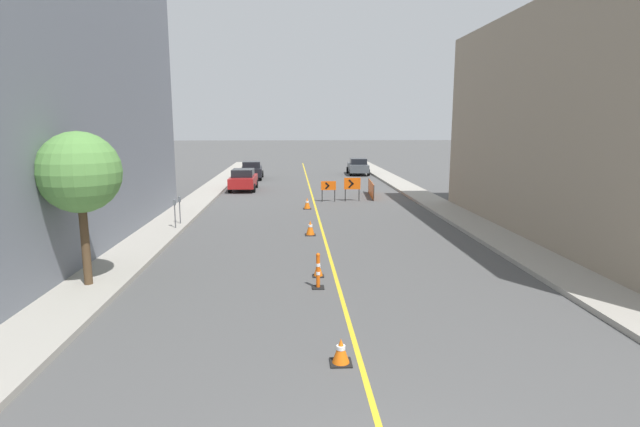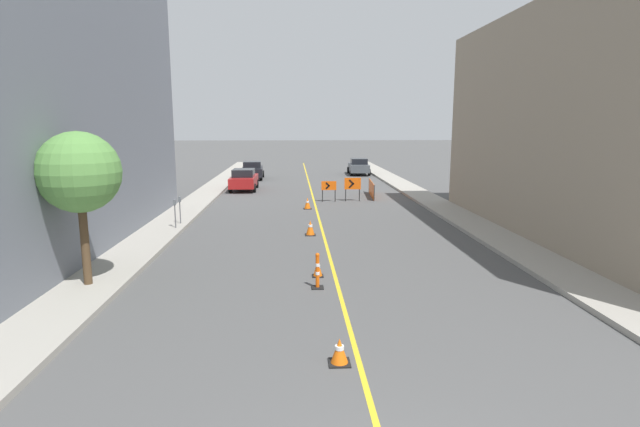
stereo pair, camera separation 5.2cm
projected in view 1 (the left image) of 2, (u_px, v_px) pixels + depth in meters
lane_stripe at (312, 195)px, 34.46m from camera, size 0.12×58.44×0.01m
sidewalk_left at (205, 195)px, 34.04m from camera, size 1.94×58.44×0.17m
sidewalk_right at (417, 193)px, 34.85m from camera, size 1.94×58.44×0.17m
building_facade_left at (10, 84)px, 17.65m from camera, size 6.00×22.75×12.47m
building_facade_right at (601, 124)px, 20.44m from camera, size 6.00×20.02×9.71m
traffic_cone_nearest at (341, 351)px, 10.20m from camera, size 0.45×0.45×0.55m
traffic_cone_second at (318, 269)px, 16.07m from camera, size 0.36×0.36×0.53m
traffic_cone_third at (310, 228)px, 22.05m from camera, size 0.47×0.47×0.67m
traffic_cone_fourth at (307, 203)px, 28.91m from camera, size 0.47×0.47×0.66m
delineator_post_front at (318, 273)px, 14.89m from camera, size 0.36×0.36×1.09m
arrow_barricade_primary at (328, 187)px, 31.47m from camera, size 0.95×0.09×1.31m
arrow_barricade_secondary at (352, 185)px, 31.70m from camera, size 1.04×0.10×1.50m
safety_mesh_fence at (371, 189)px, 33.83m from camera, size 0.36×4.24×1.03m
parked_car_curb_near at (243, 180)px, 37.04m from camera, size 1.94×4.32×1.59m
parked_car_curb_mid at (252, 170)px, 44.70m from camera, size 2.02×4.39×1.59m
parked_car_curb_far at (358, 166)px, 48.64m from camera, size 2.00×4.38×1.59m
parking_meter_near_curb at (175, 208)px, 22.69m from camera, size 0.12×0.11×1.34m
parking_meter_far_curb at (180, 204)px, 23.68m from camera, size 0.12×0.11×1.32m
street_tree_left_near at (79, 173)px, 14.23m from camera, size 2.34×2.34×4.50m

